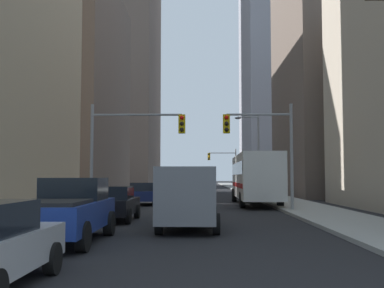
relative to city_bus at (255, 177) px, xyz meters
name	(u,v)px	position (x,y,z in m)	size (l,w,h in m)	color
sidewalk_left	(136,193)	(-11.00, 20.24, -1.85)	(3.54, 160.00, 0.15)	#9E9E99
sidewalk_right	(257,193)	(2.50, 20.24, -1.85)	(3.54, 160.00, 0.15)	#9E9E99
city_bus	(255,177)	(0.00, 0.00, 0.00)	(2.67, 11.53, 3.40)	silver
pickup_truck_blue	(67,211)	(-7.66, -18.61, -1.00)	(2.20, 5.43, 1.90)	navy
cargo_van_grey	(189,194)	(-4.13, -15.08, -0.64)	(2.16, 5.26, 2.26)	slate
sedan_black	(113,203)	(-7.53, -11.95, -1.16)	(1.95, 4.20, 1.52)	black
sedan_navy	(144,193)	(-7.66, 0.00, -1.16)	(1.95, 4.22, 1.52)	#141E4C
sedan_red	(195,190)	(-4.24, 9.88, -1.16)	(1.95, 4.21, 1.52)	maroon
traffic_signal_near_left	(133,138)	(-7.49, -6.32, 2.18)	(5.34, 0.44, 6.00)	gray
traffic_signal_near_right	(262,139)	(-0.33, -6.32, 2.12)	(3.89, 0.44, 6.00)	gray
traffic_signal_far_right	(223,162)	(-0.48, 37.18, 2.13)	(4.23, 0.44, 6.00)	gray
street_lamp_right	(255,148)	(1.10, 9.89, 2.59)	(2.20, 0.32, 7.50)	gray
building_left_mid_office	(44,90)	(-22.04, 21.41, 10.04)	(16.83, 21.93, 23.93)	#66564C
building_left_far_tower	(111,39)	(-22.25, 62.68, 28.17)	(18.32, 24.06, 60.20)	#66564C
building_right_far_highrise	(304,8)	(17.19, 62.36, 34.27)	(24.52, 26.13, 72.39)	#93939E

